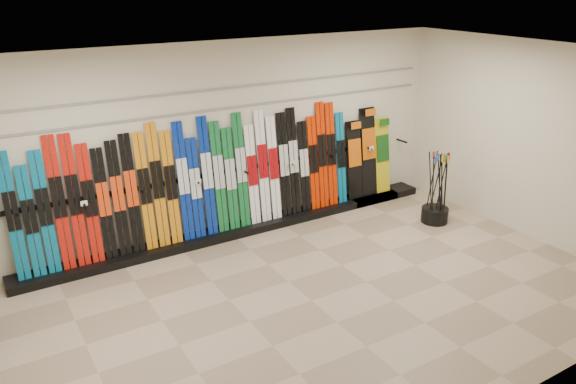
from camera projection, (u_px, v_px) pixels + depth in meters
floor at (311, 301)px, 7.14m from camera, size 8.00×8.00×0.00m
back_wall at (223, 141)px, 8.58m from camera, size 8.00×0.00×8.00m
right_wall at (532, 142)px, 8.53m from camera, size 0.00×5.00×5.00m
ceiling at (316, 61)px, 6.05m from camera, size 8.00×8.00×0.00m
ski_rack_base at (245, 228)px, 9.04m from camera, size 8.00×0.40×0.12m
skis at (201, 182)px, 8.43m from camera, size 5.37×0.27×1.83m
snowboards at (368, 156)px, 10.05m from camera, size 0.94×0.24×1.58m
pole_bin at (435, 215)px, 9.38m from camera, size 0.44×0.44×0.25m
ski_poles at (438, 188)px, 9.17m from camera, size 0.42×0.40×1.18m
slatwall_rail_0 at (222, 109)px, 8.39m from camera, size 7.60×0.02×0.03m
slatwall_rail_1 at (221, 89)px, 8.28m from camera, size 7.60×0.02×0.03m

